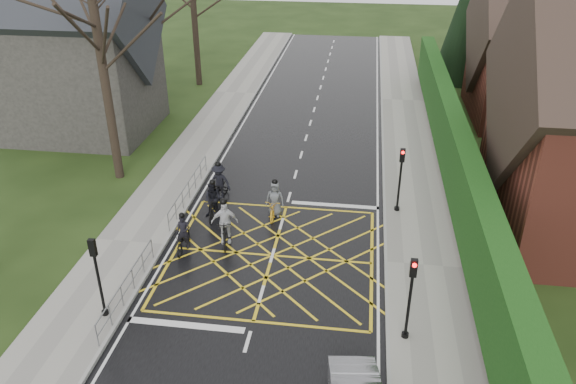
% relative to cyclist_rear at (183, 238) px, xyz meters
% --- Properties ---
extents(ground, '(120.00, 120.00, 0.00)m').
position_rel_cyclist_rear_xyz_m(ground, '(3.68, 0.01, -0.54)').
color(ground, black).
rests_on(ground, ground).
extents(road, '(9.00, 80.00, 0.01)m').
position_rel_cyclist_rear_xyz_m(road, '(3.68, 0.01, -0.54)').
color(road, black).
rests_on(road, ground).
extents(sidewalk_right, '(3.00, 80.00, 0.15)m').
position_rel_cyclist_rear_xyz_m(sidewalk_right, '(9.68, 0.01, -0.47)').
color(sidewalk_right, gray).
rests_on(sidewalk_right, ground).
extents(sidewalk_left, '(3.00, 80.00, 0.15)m').
position_rel_cyclist_rear_xyz_m(sidewalk_left, '(-2.32, 0.01, -0.47)').
color(sidewalk_left, gray).
rests_on(sidewalk_left, ground).
extents(stone_wall, '(0.50, 38.00, 0.70)m').
position_rel_cyclist_rear_xyz_m(stone_wall, '(11.43, 6.01, -0.19)').
color(stone_wall, slate).
rests_on(stone_wall, ground).
extents(hedge, '(0.90, 38.00, 2.80)m').
position_rel_cyclist_rear_xyz_m(hedge, '(11.43, 6.01, 1.56)').
color(hedge, '#11380F').
rests_on(hedge, stone_wall).
extents(house_far, '(9.80, 8.80, 10.30)m').
position_rel_cyclist_rear_xyz_m(house_far, '(18.43, 18.01, 3.82)').
color(house_far, brown).
rests_on(house_far, ground).
extents(conifer, '(4.60, 4.60, 10.00)m').
position_rel_cyclist_rear_xyz_m(conifer, '(14.43, 26.01, 4.45)').
color(conifer, black).
rests_on(conifer, ground).
extents(church, '(8.80, 7.80, 11.00)m').
position_rel_cyclist_rear_xyz_m(church, '(-9.85, 12.01, 4.38)').
color(church, '#2D2B28').
rests_on(church, ground).
extents(tree_near, '(9.24, 9.24, 11.44)m').
position_rel_cyclist_rear_xyz_m(tree_near, '(-5.32, 6.01, 7.37)').
color(tree_near, black).
rests_on(tree_near, ground).
extents(railing_south, '(0.05, 5.04, 1.03)m').
position_rel_cyclist_rear_xyz_m(railing_south, '(-0.97, -3.49, 0.24)').
color(railing_south, slate).
rests_on(railing_south, ground).
extents(railing_north, '(0.05, 6.04, 1.03)m').
position_rel_cyclist_rear_xyz_m(railing_north, '(-0.97, 4.01, 0.24)').
color(railing_north, slate).
rests_on(railing_north, ground).
extents(traffic_light_ne, '(0.24, 0.31, 3.21)m').
position_rel_cyclist_rear_xyz_m(traffic_light_ne, '(8.78, 4.20, 1.12)').
color(traffic_light_ne, black).
rests_on(traffic_light_ne, ground).
extents(traffic_light_se, '(0.24, 0.31, 3.21)m').
position_rel_cyclist_rear_xyz_m(traffic_light_se, '(8.78, -4.20, 1.12)').
color(traffic_light_se, black).
rests_on(traffic_light_se, ground).
extents(traffic_light_sw, '(0.24, 0.31, 3.21)m').
position_rel_cyclist_rear_xyz_m(traffic_light_sw, '(-1.42, -4.49, 1.12)').
color(traffic_light_sw, black).
rests_on(traffic_light_sw, ground).
extents(cyclist_rear, '(0.66, 1.74, 1.68)m').
position_rel_cyclist_rear_xyz_m(cyclist_rear, '(0.00, 0.00, 0.00)').
color(cyclist_rear, black).
rests_on(cyclist_rear, ground).
extents(cyclist_back, '(0.87, 1.90, 1.88)m').
position_rel_cyclist_rear_xyz_m(cyclist_back, '(0.58, 2.68, 0.17)').
color(cyclist_back, black).
rests_on(cyclist_back, ground).
extents(cyclist_mid, '(1.29, 2.15, 1.98)m').
position_rel_cyclist_rear_xyz_m(cyclist_mid, '(0.42, 4.33, 0.18)').
color(cyclist_mid, black).
rests_on(cyclist_mid, ground).
extents(cyclist_front, '(1.20, 2.16, 2.08)m').
position_rel_cyclist_rear_xyz_m(cyclist_front, '(1.56, 0.70, 0.22)').
color(cyclist_front, black).
rests_on(cyclist_front, ground).
extents(cyclist_lead, '(0.83, 1.89, 1.83)m').
position_rel_cyclist_rear_xyz_m(cyclist_lead, '(3.28, 3.18, 0.09)').
color(cyclist_lead, gold).
rests_on(cyclist_lead, ground).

